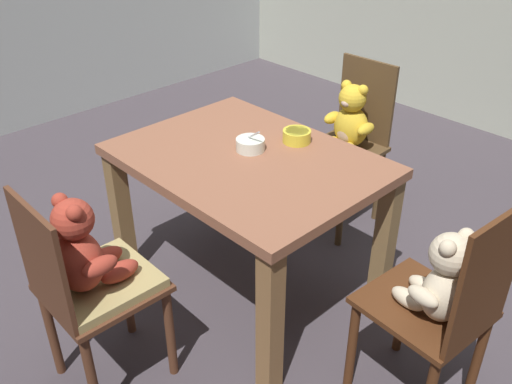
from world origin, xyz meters
The scene contains 7 objects.
ground_plane centered at (0.00, 0.00, -0.02)m, with size 5.20×5.20×0.04m.
dining_table centered at (0.00, 0.00, 0.59)m, with size 1.10×0.82×0.71m.
teddy_chair_far_center centered at (-0.07, 0.81, 0.55)m, with size 0.38×0.43×0.90m.
teddy_chair_near_right centered at (0.95, 0.01, 0.54)m, with size 0.43×0.39×0.93m.
teddy_chair_near_front centered at (0.02, -0.80, 0.56)m, with size 0.38×0.40×0.88m.
porridge_bowl_white_center centered at (-0.03, 0.05, 0.74)m, with size 0.13×0.12×0.12m.
porridge_bowl_yellow_far_center centered at (0.05, 0.25, 0.74)m, with size 0.13×0.13×0.05m.
Camera 1 is at (1.55, -1.44, 1.81)m, focal length 39.42 mm.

